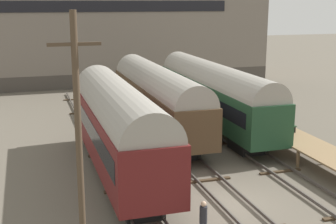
% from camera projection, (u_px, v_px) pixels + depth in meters
% --- Properties ---
extents(ground_plane, '(200.00, 200.00, 0.00)m').
position_uv_depth(ground_plane, '(231.00, 203.00, 23.02)').
color(ground_plane, '#60594C').
extents(track_left, '(2.60, 60.00, 0.26)m').
position_uv_depth(track_left, '(143.00, 212.00, 21.70)').
color(track_left, '#4C4742').
rests_on(track_left, ground).
extents(track_middle, '(2.60, 60.00, 0.26)m').
position_uv_depth(track_middle, '(231.00, 200.00, 22.98)').
color(track_middle, '#4C4742').
rests_on(track_middle, ground).
extents(track_right, '(2.60, 60.00, 0.26)m').
position_uv_depth(track_right, '(310.00, 190.00, 24.27)').
color(track_right, '#4C4742').
rests_on(track_right, ground).
extents(train_car_brown, '(2.98, 17.10, 5.02)m').
position_uv_depth(train_car_brown, '(158.00, 96.00, 34.56)').
color(train_car_brown, black).
rests_on(train_car_brown, ground).
extents(train_car_green, '(2.88, 18.16, 5.07)m').
position_uv_depth(train_car_green, '(214.00, 92.00, 35.81)').
color(train_car_green, black).
rests_on(train_car_green, ground).
extents(train_car_maroon, '(3.12, 15.13, 5.37)m').
position_uv_depth(train_car_maroon, '(119.00, 124.00, 25.95)').
color(train_car_maroon, black).
rests_on(train_car_maroon, ground).
extents(station_platform, '(2.55, 15.79, 1.14)m').
position_uv_depth(station_platform, '(315.00, 148.00, 28.07)').
color(station_platform, '#8C704C').
rests_on(station_platform, ground).
extents(bench, '(1.40, 0.40, 0.91)m').
position_uv_depth(bench, '(286.00, 125.00, 31.01)').
color(bench, '#2D4C33').
rests_on(bench, station_platform).
extents(person_worker, '(0.32, 0.32, 1.78)m').
position_uv_depth(person_worker, '(203.00, 217.00, 19.13)').
color(person_worker, '#282833').
rests_on(person_worker, ground).
extents(utility_pole, '(1.80, 0.24, 9.42)m').
position_uv_depth(utility_pole, '(79.00, 142.00, 16.41)').
color(utility_pole, '#473828').
rests_on(utility_pole, ground).
extents(warehouse_building, '(39.34, 11.65, 16.46)m').
position_uv_depth(warehouse_building, '(101.00, 13.00, 57.01)').
color(warehouse_building, '#46403A').
rests_on(warehouse_building, ground).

